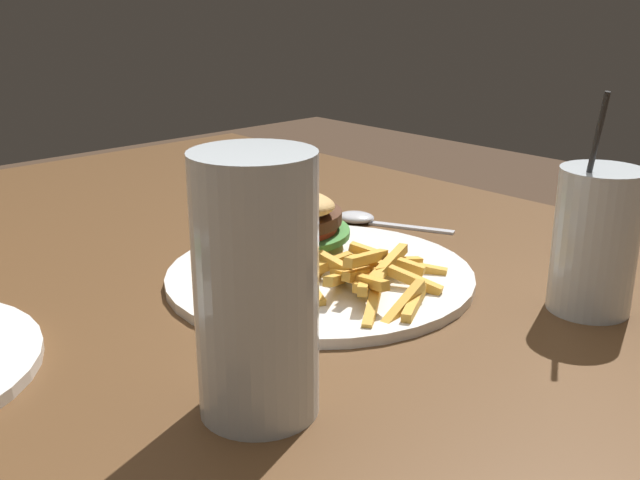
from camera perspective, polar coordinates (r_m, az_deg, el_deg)
name	(u,v)px	position (r m, az deg, el deg)	size (l,w,h in m)	color
dining_table	(96,426)	(0.77, -16.67, -13.40)	(1.24, 1.26, 0.76)	brown
meal_plate_near	(302,247)	(0.77, -1.38, -0.54)	(0.31, 0.31, 0.10)	white
beer_glass	(256,292)	(0.50, -4.87, -3.95)	(0.08, 0.08, 0.18)	silver
juice_glass	(595,245)	(0.71, 20.20, -0.34)	(0.07, 0.07, 0.20)	silver
spoon	(362,218)	(0.94, 3.26, 1.65)	(0.14, 0.08, 0.01)	silver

